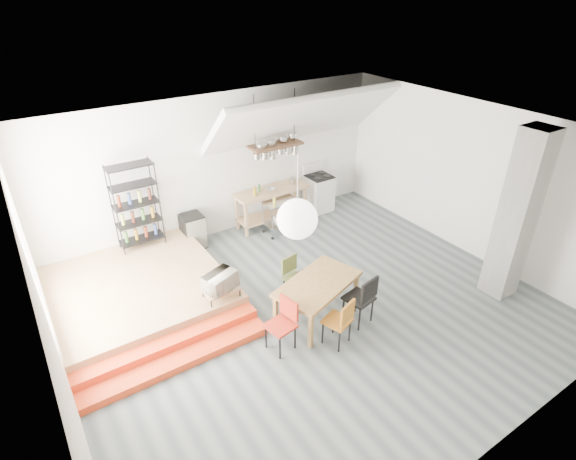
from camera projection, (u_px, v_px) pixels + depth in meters
floor at (311, 309)px, 8.14m from camera, size 8.00×8.00×0.00m
wall_back at (220, 167)px, 9.89m from camera, size 8.00×0.04×3.20m
wall_left at (48, 323)px, 5.43m from camera, size 0.04×7.00×3.20m
wall_right at (470, 180)px, 9.26m from camera, size 0.04×7.00×3.20m
ceiling at (317, 138)px, 6.56m from camera, size 8.00×7.00×0.02m
slope_ceiling at (303, 118)px, 9.85m from camera, size 4.40×1.44×1.32m
window_pane at (29, 253)px, 6.43m from camera, size 0.02×2.50×2.20m
platform at (139, 290)px, 8.29m from camera, size 3.00×3.00×0.40m
step_lower at (179, 361)px, 6.94m from camera, size 3.00×0.35×0.13m
step_upper at (170, 344)px, 7.16m from camera, size 3.00×0.35×0.27m
concrete_column at (517, 217)px, 7.84m from camera, size 0.50×0.50×3.20m
kitchen_counter at (272, 200)px, 10.64m from camera, size 1.80×0.60×0.91m
stove at (319, 192)px, 11.39m from camera, size 0.60×0.60×1.18m
pot_rack at (277, 148)px, 9.83m from camera, size 1.20×0.50×1.43m
wire_shelving at (136, 205)px, 8.85m from camera, size 0.88×0.38×1.80m
microwave_shelf at (221, 290)px, 7.74m from camera, size 0.60×0.40×0.16m
paper_lantern at (297, 219)px, 6.48m from camera, size 0.60×0.60×0.60m
dining_table at (318, 286)px, 7.65m from camera, size 1.73×1.30×0.73m
chair_mustard at (341, 319)px, 7.11m from camera, size 0.50×0.50×0.87m
chair_black at (363, 296)px, 7.53m from camera, size 0.51×0.51×0.96m
chair_olive at (293, 274)px, 8.24m from camera, size 0.44×0.44×0.83m
chair_red at (284, 320)px, 7.07m from camera, size 0.48×0.48×0.90m
rolling_cart at (281, 212)px, 10.36m from camera, size 0.83×0.49×0.80m
mini_fridge at (193, 231)px, 9.84m from camera, size 0.46×0.46×0.78m
microwave at (220, 281)px, 7.66m from camera, size 0.65×0.54×0.31m
bowl at (270, 190)px, 10.42m from camera, size 0.25×0.25×0.06m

